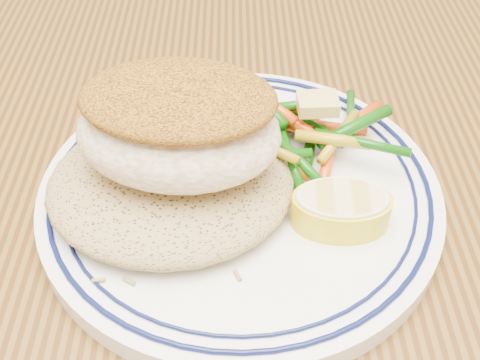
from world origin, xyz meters
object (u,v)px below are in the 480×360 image
fish_fillet (178,125)px  lemon_wedge (341,208)px  plate (240,192)px  dining_table (303,347)px  vegetable_pile (306,129)px  rice_pilaf (170,180)px

fish_fillet → lemon_wedge: (0.09, -0.03, -0.04)m
lemon_wedge → plate: bearing=151.2°
dining_table → vegetable_pile: (0.00, 0.08, 0.13)m
plate → lemon_wedge: (0.06, -0.03, 0.02)m
dining_table → plate: (-0.04, 0.04, 0.11)m
dining_table → rice_pilaf: 0.16m
fish_fillet → lemon_wedge: size_ratio=2.14×
rice_pilaf → lemon_wedge: bearing=-12.9°
rice_pilaf → vegetable_pile: size_ratio=1.31×
rice_pilaf → fish_fillet: (0.01, 0.01, 0.04)m
dining_table → lemon_wedge: lemon_wedge is taller
fish_fillet → vegetable_pile: (0.08, 0.04, -0.04)m
plate → rice_pilaf: 0.05m
fish_fillet → vegetable_pile: fish_fillet is taller
dining_table → lemon_wedge: (0.01, 0.01, 0.12)m
plate → rice_pilaf: rice_pilaf is taller
rice_pilaf → vegetable_pile: bearing=28.9°
dining_table → plate: plate is taller
vegetable_pile → lemon_wedge: 0.07m
plate → fish_fillet: (-0.03, -0.00, 0.06)m
dining_table → vegetable_pile: vegetable_pile is taller
rice_pilaf → dining_table: bearing=-23.5°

